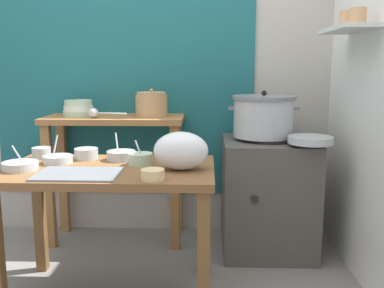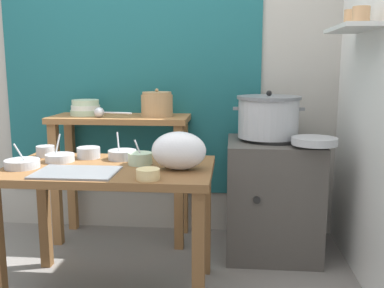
{
  "view_description": "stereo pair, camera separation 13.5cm",
  "coord_description": "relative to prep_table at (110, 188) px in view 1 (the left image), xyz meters",
  "views": [
    {
      "loc": [
        0.46,
        -2.18,
        1.24
      ],
      "look_at": [
        0.38,
        0.2,
        0.82
      ],
      "focal_mm": 41.06,
      "sensor_mm": 36.0,
      "label": 1
    },
    {
      "loc": [
        0.6,
        -2.17,
        1.24
      ],
      "look_at": [
        0.38,
        0.2,
        0.82
      ],
      "focal_mm": 41.06,
      "sensor_mm": 36.0,
      "label": 2
    }
  ],
  "objects": [
    {
      "name": "steamer_pot",
      "position": [
        0.88,
        0.67,
        0.31
      ],
      "size": [
        0.46,
        0.42,
        0.31
      ],
      "color": "#B7BABF",
      "rests_on": "stove_block"
    },
    {
      "name": "back_shelf_table",
      "position": [
        -0.13,
        0.78,
        0.07
      ],
      "size": [
        0.96,
        0.4,
        0.9
      ],
      "color": "#9E6B3D",
      "rests_on": "ground"
    },
    {
      "name": "ladle",
      "position": [
        -0.24,
        0.67,
        0.33
      ],
      "size": [
        0.27,
        0.09,
        0.07
      ],
      "color": "#B7BABF",
      "rests_on": "back_shelf_table"
    },
    {
      "name": "prep_bowl_1",
      "position": [
        0.03,
        0.18,
        0.14
      ],
      "size": [
        0.16,
        0.16,
        0.15
      ],
      "color": "#B7BABF",
      "rests_on": "prep_table"
    },
    {
      "name": "bowl_stack_enamel",
      "position": [
        -0.39,
        0.79,
        0.34
      ],
      "size": [
        0.21,
        0.21,
        0.11
      ],
      "color": "#B7D1AD",
      "rests_on": "back_shelf_table"
    },
    {
      "name": "clay_pot",
      "position": [
        0.13,
        0.78,
        0.37
      ],
      "size": [
        0.22,
        0.22,
        0.19
      ],
      "color": "tan",
      "rests_on": "back_shelf_table"
    },
    {
      "name": "prep_bowl_3",
      "position": [
        -0.44,
        -0.08,
        0.13
      ],
      "size": [
        0.18,
        0.18,
        0.13
      ],
      "color": "#B7BABF",
      "rests_on": "prep_table"
    },
    {
      "name": "prep_bowl_7",
      "position": [
        -0.44,
        0.22,
        0.14
      ],
      "size": [
        0.1,
        0.1,
        0.06
      ],
      "color": "#B7BABF",
      "rests_on": "prep_table"
    },
    {
      "name": "stove_block",
      "position": [
        0.92,
        0.65,
        -0.23
      ],
      "size": [
        0.6,
        0.61,
        0.78
      ],
      "color": "#4C4742",
      "rests_on": "ground"
    },
    {
      "name": "prep_bowl_6",
      "position": [
        0.26,
        -0.25,
        0.14
      ],
      "size": [
        0.11,
        0.11,
        0.05
      ],
      "color": "#E5C684",
      "rests_on": "prep_table"
    },
    {
      "name": "prep_bowl_2",
      "position": [
        0.16,
        0.06,
        0.15
      ],
      "size": [
        0.13,
        0.13,
        0.14
      ],
      "color": "#B7D1AD",
      "rests_on": "prep_table"
    },
    {
      "name": "plastic_bag",
      "position": [
        0.38,
        -0.04,
        0.21
      ],
      "size": [
        0.28,
        0.19,
        0.2
      ],
      "primitive_type": "ellipsoid",
      "color": "white",
      "rests_on": "prep_table"
    },
    {
      "name": "prep_bowl_5",
      "position": [
        0.32,
        0.22,
        0.15
      ],
      "size": [
        0.17,
        0.17,
        0.07
      ],
      "color": "#E5C684",
      "rests_on": "prep_table"
    },
    {
      "name": "wall_back",
      "position": [
        0.13,
        1.04,
        0.69
      ],
      "size": [
        4.4,
        0.12,
        2.6
      ],
      "color": "#B2ADA3",
      "rests_on": "ground"
    },
    {
      "name": "prep_bowl_4",
      "position": [
        -0.18,
        0.2,
        0.14
      ],
      "size": [
        0.13,
        0.13,
        0.06
      ],
      "color": "#B7BABF",
      "rests_on": "prep_table"
    },
    {
      "name": "serving_tray",
      "position": [
        -0.12,
        -0.17,
        0.12
      ],
      "size": [
        0.4,
        0.28,
        0.01
      ],
      "primitive_type": "cube",
      "color": "slate",
      "rests_on": "prep_table"
    },
    {
      "name": "prep_bowl_0",
      "position": [
        -0.3,
        0.09,
        0.13
      ],
      "size": [
        0.16,
        0.16,
        0.15
      ],
      "color": "#B7BABF",
      "rests_on": "prep_table"
    },
    {
      "name": "prep_table",
      "position": [
        0.0,
        0.0,
        0.0
      ],
      "size": [
        1.1,
        0.66,
        0.72
      ],
      "color": "brown",
      "rests_on": "ground"
    },
    {
      "name": "wide_pan",
      "position": [
        1.14,
        0.42,
        0.19
      ],
      "size": [
        0.27,
        0.27,
        0.04
      ],
      "primitive_type": "cylinder",
      "color": "#B7BABF",
      "rests_on": "stove_block"
    }
  ]
}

